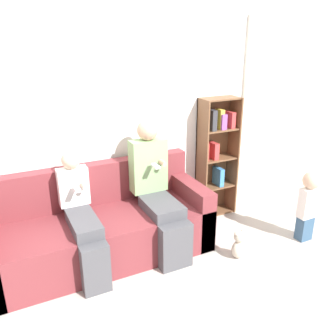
# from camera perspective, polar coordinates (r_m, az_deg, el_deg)

# --- Properties ---
(ground_plane) EXTENTS (14.00, 14.00, 0.00)m
(ground_plane) POSITION_cam_1_polar(r_m,az_deg,el_deg) (3.46, -4.58, -17.13)
(ground_plane) COLOR #BCB2A8
(back_wall) EXTENTS (10.00, 0.06, 2.55)m
(back_wall) POSITION_cam_1_polar(r_m,az_deg,el_deg) (3.72, -10.70, 7.28)
(back_wall) COLOR silver
(back_wall) RESTS_ON ground_plane
(curtain_panel) EXTENTS (0.65, 0.04, 2.32)m
(curtain_panel) POSITION_cam_1_polar(r_m,az_deg,el_deg) (4.71, 14.90, 8.30)
(curtain_panel) COLOR silver
(curtain_panel) RESTS_ON ground_plane
(couch) EXTENTS (2.17, 0.81, 0.89)m
(couch) POSITION_cam_1_polar(r_m,az_deg,el_deg) (3.63, -10.87, -9.74)
(couch) COLOR maroon
(couch) RESTS_ON ground_plane
(adult_seated) EXTENTS (0.37, 0.78, 1.33)m
(adult_seated) POSITION_cam_1_polar(r_m,az_deg,el_deg) (3.56, -1.81, -3.05)
(adult_seated) COLOR #47474C
(adult_seated) RESTS_ON ground_plane
(child_seated) EXTENTS (0.28, 0.78, 1.11)m
(child_seated) POSITION_cam_1_polar(r_m,az_deg,el_deg) (3.35, -13.59, -7.61)
(child_seated) COLOR #47474C
(child_seated) RESTS_ON ground_plane
(toddler_standing) EXTENTS (0.19, 0.19, 0.79)m
(toddler_standing) POSITION_cam_1_polar(r_m,az_deg,el_deg) (4.06, 21.56, -5.09)
(toddler_standing) COLOR #335170
(toddler_standing) RESTS_ON ground_plane
(bookshelf) EXTENTS (0.46, 0.25, 1.44)m
(bookshelf) POSITION_cam_1_polar(r_m,az_deg,el_deg) (4.30, 7.58, 1.95)
(bookshelf) COLOR brown
(bookshelf) RESTS_ON ground_plane
(teddy_bear) EXTENTS (0.15, 0.13, 0.31)m
(teddy_bear) POSITION_cam_1_polar(r_m,az_deg,el_deg) (3.69, 11.31, -12.03)
(teddy_bear) COLOR beige
(teddy_bear) RESTS_ON ground_plane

